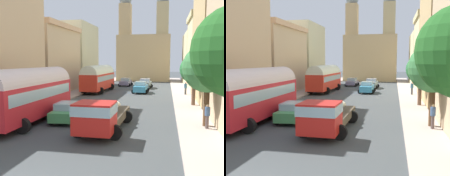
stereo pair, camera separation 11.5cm
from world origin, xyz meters
TOP-DOWN VIEW (x-y plane):
  - ground_plane at (0.00, 27.00)m, footprint 154.00×154.00m
  - sidewalk_left at (-7.25, 27.00)m, footprint 2.50×70.00m
  - sidewalk_right at (7.25, 27.00)m, footprint 2.50×70.00m
  - building_left_2 at (-11.33, 27.39)m, footprint 6.22×11.82m
  - building_left_3 at (-11.41, 39.50)m, footprint 5.82×10.49m
  - building_right_2 at (10.58, 24.04)m, footprint 4.15×11.39m
  - building_right_3 at (10.97, 34.49)m, footprint 5.44×9.10m
  - building_right_4 at (10.93, 46.26)m, footprint 4.86×13.62m
  - distant_church at (-0.00, 53.26)m, footprint 11.76×7.26m
  - parked_bus_0 at (-4.74, 10.62)m, footprint 3.31×9.96m
  - parked_bus_1 at (-4.67, 30.12)m, footprint 3.62×9.49m
  - cargo_truck_0 at (1.20, 8.69)m, footprint 3.17×7.26m
  - car_0 at (1.61, 29.99)m, footprint 2.34×3.92m
  - car_1 at (1.72, 36.61)m, footprint 2.48×4.13m
  - car_2 at (-2.12, 11.26)m, footprint 2.46×3.83m
  - car_3 at (-2.09, 39.78)m, footprint 2.36×3.89m
  - pedestrian_0 at (7.71, 28.46)m, footprint 0.54×0.54m
  - pedestrian_1 at (7.88, 10.69)m, footprint 0.48×0.48m
  - roadside_tree_1 at (7.90, 11.44)m, footprint 3.36×3.36m
  - roadside_tree_2 at (7.90, 20.09)m, footprint 2.85×2.85m

SIDE VIEW (x-z plane):
  - ground_plane at x=0.00m, z-range 0.00..0.00m
  - sidewalk_left at x=-7.25m, z-range 0.00..0.14m
  - sidewalk_right at x=7.25m, z-range 0.00..0.14m
  - car_2 at x=-2.12m, z-range 0.01..1.48m
  - car_3 at x=-2.09m, z-range 0.01..1.49m
  - car_1 at x=1.72m, z-range 0.01..1.60m
  - car_0 at x=1.61m, z-range 0.00..1.62m
  - pedestrian_0 at x=7.71m, z-range 0.12..1.91m
  - pedestrian_1 at x=7.88m, z-range 0.13..1.92m
  - cargo_truck_0 at x=1.20m, z-range 0.05..2.27m
  - parked_bus_1 at x=-4.67m, z-range 0.18..4.13m
  - parked_bus_0 at x=-4.74m, z-range 0.22..4.30m
  - roadside_tree_2 at x=7.90m, z-range 1.12..6.30m
  - roadside_tree_1 at x=7.90m, z-range 1.19..7.00m
  - building_left_2 at x=-11.33m, z-range 0.03..9.70m
  - building_right_4 at x=10.93m, z-range 0.00..9.87m
  - building_left_3 at x=-11.41m, z-range 0.00..11.30m
  - building_right_3 at x=10.97m, z-range 0.04..11.51m
  - distant_church at x=0.00m, z-range -3.51..16.24m
  - building_right_2 at x=10.58m, z-range 0.00..13.89m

